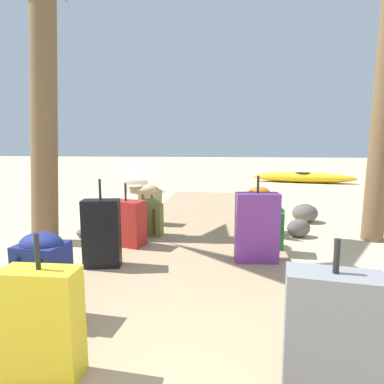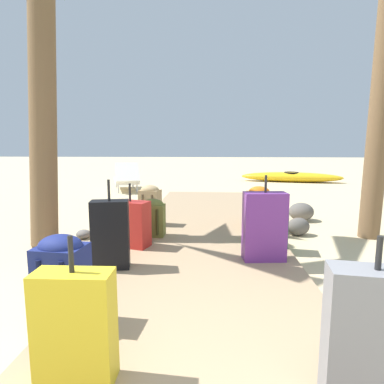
{
  "view_description": "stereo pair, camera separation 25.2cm",
  "coord_description": "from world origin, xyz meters",
  "px_view_note": "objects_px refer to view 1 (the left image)",
  "views": [
    {
      "loc": [
        0.35,
        -0.65,
        1.22
      ],
      "look_at": [
        -0.2,
        3.95,
        0.55
      ],
      "focal_mm": 30.06,
      "sensor_mm": 36.0,
      "label": 1
    },
    {
      "loc": [
        0.1,
        -0.68,
        1.22
      ],
      "look_at": [
        -0.2,
        3.95,
        0.55
      ],
      "focal_mm": 30.06,
      "sensor_mm": 36.0,
      "label": 2
    }
  ],
  "objects_px": {
    "backpack_green": "(270,224)",
    "backpack_tan": "(150,204)",
    "backpack_navy": "(43,274)",
    "kayak": "(303,178)",
    "suitcase_black": "(102,233)",
    "suitcase_red": "(126,223)",
    "lounge_chair": "(135,178)",
    "suitcase_grey": "(330,349)",
    "suitcase_yellow": "(42,323)",
    "backpack_orange": "(259,206)",
    "backpack_olive": "(151,216)",
    "suitcase_purple": "(257,227)"
  },
  "relations": [
    {
      "from": "suitcase_red",
      "to": "suitcase_purple",
      "type": "relative_size",
      "value": 0.84
    },
    {
      "from": "backpack_green",
      "to": "suitcase_red",
      "type": "xyz_separation_m",
      "value": [
        -1.63,
        -0.15,
        0.0
      ]
    },
    {
      "from": "suitcase_yellow",
      "to": "suitcase_grey",
      "type": "relative_size",
      "value": 0.93
    },
    {
      "from": "suitcase_yellow",
      "to": "lounge_chair",
      "type": "bearing_deg",
      "value": 103.25
    },
    {
      "from": "backpack_green",
      "to": "kayak",
      "type": "relative_size",
      "value": 0.15
    },
    {
      "from": "backpack_green",
      "to": "suitcase_black",
      "type": "height_order",
      "value": "suitcase_black"
    },
    {
      "from": "backpack_green",
      "to": "suitcase_black",
      "type": "relative_size",
      "value": 0.59
    },
    {
      "from": "suitcase_grey",
      "to": "backpack_green",
      "type": "distance_m",
      "value": 2.37
    },
    {
      "from": "backpack_navy",
      "to": "backpack_olive",
      "type": "bearing_deg",
      "value": 84.28
    },
    {
      "from": "backpack_tan",
      "to": "suitcase_red",
      "type": "distance_m",
      "value": 1.02
    },
    {
      "from": "suitcase_yellow",
      "to": "lounge_chair",
      "type": "xyz_separation_m",
      "value": [
        -1.68,
        7.15,
        -0.03
      ]
    },
    {
      "from": "backpack_orange",
      "to": "suitcase_purple",
      "type": "bearing_deg",
      "value": -95.75
    },
    {
      "from": "backpack_navy",
      "to": "suitcase_purple",
      "type": "height_order",
      "value": "suitcase_purple"
    },
    {
      "from": "suitcase_purple",
      "to": "lounge_chair",
      "type": "distance_m",
      "value": 6.09
    },
    {
      "from": "suitcase_grey",
      "to": "backpack_green",
      "type": "bearing_deg",
      "value": 89.11
    },
    {
      "from": "backpack_tan",
      "to": "backpack_navy",
      "type": "bearing_deg",
      "value": -91.18
    },
    {
      "from": "backpack_tan",
      "to": "suitcase_purple",
      "type": "distance_m",
      "value": 1.97
    },
    {
      "from": "suitcase_red",
      "to": "kayak",
      "type": "distance_m",
      "value": 8.28
    },
    {
      "from": "backpack_green",
      "to": "lounge_chair",
      "type": "distance_m",
      "value": 5.75
    },
    {
      "from": "suitcase_grey",
      "to": "backpack_green",
      "type": "xyz_separation_m",
      "value": [
        0.04,
        2.37,
        -0.07
      ]
    },
    {
      "from": "lounge_chair",
      "to": "kayak",
      "type": "relative_size",
      "value": 0.49
    },
    {
      "from": "backpack_tan",
      "to": "kayak",
      "type": "distance_m",
      "value": 7.36
    },
    {
      "from": "suitcase_red",
      "to": "suitcase_black",
      "type": "height_order",
      "value": "suitcase_black"
    },
    {
      "from": "lounge_chair",
      "to": "suitcase_red",
      "type": "bearing_deg",
      "value": -74.33
    },
    {
      "from": "suitcase_red",
      "to": "suitcase_purple",
      "type": "height_order",
      "value": "suitcase_purple"
    },
    {
      "from": "backpack_orange",
      "to": "backpack_navy",
      "type": "relative_size",
      "value": 0.97
    },
    {
      "from": "suitcase_black",
      "to": "backpack_orange",
      "type": "bearing_deg",
      "value": 46.51
    },
    {
      "from": "backpack_orange",
      "to": "suitcase_purple",
      "type": "relative_size",
      "value": 0.67
    },
    {
      "from": "suitcase_grey",
      "to": "kayak",
      "type": "bearing_deg",
      "value": 78.46
    },
    {
      "from": "backpack_green",
      "to": "backpack_tan",
      "type": "xyz_separation_m",
      "value": [
        -1.6,
        0.87,
        0.04
      ]
    },
    {
      "from": "backpack_orange",
      "to": "backpack_green",
      "type": "height_order",
      "value": "backpack_orange"
    },
    {
      "from": "backpack_navy",
      "to": "kayak",
      "type": "distance_m",
      "value": 9.77
    },
    {
      "from": "backpack_olive",
      "to": "lounge_chair",
      "type": "xyz_separation_m",
      "value": [
        -1.59,
        4.6,
        -0.0
      ]
    },
    {
      "from": "backpack_olive",
      "to": "suitcase_purple",
      "type": "bearing_deg",
      "value": -31.61
    },
    {
      "from": "suitcase_purple",
      "to": "suitcase_black",
      "type": "distance_m",
      "value": 1.5
    },
    {
      "from": "backpack_orange",
      "to": "backpack_tan",
      "type": "relative_size",
      "value": 0.99
    },
    {
      "from": "suitcase_yellow",
      "to": "kayak",
      "type": "bearing_deg",
      "value": 70.99
    },
    {
      "from": "backpack_olive",
      "to": "lounge_chair",
      "type": "height_order",
      "value": "lounge_chair"
    },
    {
      "from": "lounge_chair",
      "to": "kayak",
      "type": "distance_m",
      "value": 5.55
    },
    {
      "from": "backpack_olive",
      "to": "suitcase_yellow",
      "type": "bearing_deg",
      "value": -87.87
    },
    {
      "from": "backpack_green",
      "to": "lounge_chair",
      "type": "height_order",
      "value": "lounge_chair"
    },
    {
      "from": "backpack_navy",
      "to": "lounge_chair",
      "type": "xyz_separation_m",
      "value": [
        -1.38,
        6.65,
        -0.06
      ]
    },
    {
      "from": "backpack_navy",
      "to": "kayak",
      "type": "height_order",
      "value": "backpack_navy"
    },
    {
      "from": "lounge_chair",
      "to": "kayak",
      "type": "bearing_deg",
      "value": 26.03
    },
    {
      "from": "suitcase_red",
      "to": "kayak",
      "type": "height_order",
      "value": "suitcase_red"
    },
    {
      "from": "suitcase_yellow",
      "to": "kayak",
      "type": "relative_size",
      "value": 0.22
    },
    {
      "from": "suitcase_grey",
      "to": "suitcase_purple",
      "type": "xyz_separation_m",
      "value": [
        -0.15,
        1.88,
        0.02
      ]
    },
    {
      "from": "backpack_orange",
      "to": "backpack_tan",
      "type": "height_order",
      "value": "backpack_tan"
    },
    {
      "from": "suitcase_red",
      "to": "suitcase_grey",
      "type": "bearing_deg",
      "value": -54.43
    },
    {
      "from": "backpack_olive",
      "to": "backpack_tan",
      "type": "height_order",
      "value": "backpack_tan"
    }
  ]
}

